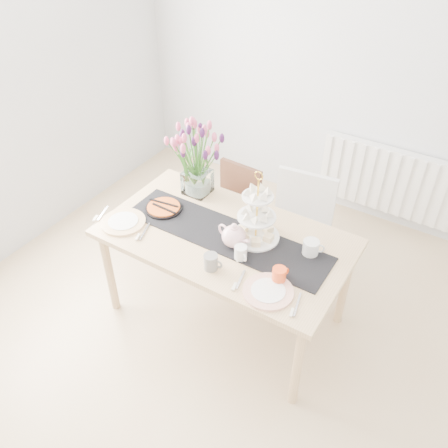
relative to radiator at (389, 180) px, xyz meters
The scene contains 16 objects.
room_shell 2.40m from the radiator, 102.86° to the right, with size 4.50×4.50×4.50m.
radiator is the anchor object (origin of this frame).
dining_table 1.81m from the radiator, 110.17° to the right, with size 1.60×0.90×0.75m.
chair_brown 1.39m from the radiator, 134.00° to the right, with size 0.41×0.41×0.76m.
chair_white 1.12m from the radiator, 109.54° to the right, with size 0.49×0.49×0.90m.
table_runner 1.82m from the radiator, 110.17° to the right, with size 1.40×0.35×0.01m, color black.
tulip_vase 1.84m from the radiator, 127.35° to the right, with size 0.64×0.64×0.54m.
cake_stand 1.71m from the radiator, 105.42° to the right, with size 0.30×0.30×0.45m.
teapot 1.85m from the radiator, 106.65° to the right, with size 0.25×0.20×0.16m, color white, non-canonical shape.
cream_jug 1.60m from the radiator, 93.09° to the right, with size 0.10×0.10×0.10m, color silver.
tart_tin 2.04m from the radiator, 123.82° to the right, with size 0.25×0.25×0.03m.
mug_grey 2.08m from the radiator, 104.98° to the right, with size 0.08×0.08×0.10m, color slate.
mug_white 1.90m from the radiator, 103.14° to the right, with size 0.08×0.08×0.09m, color silver.
mug_orange 1.90m from the radiator, 94.32° to the right, with size 0.08×0.08×0.10m, color #F54D1B.
plate_left 2.33m from the radiator, 123.17° to the right, with size 0.30×0.30×0.02m, color silver.
plate_right 2.01m from the radiator, 94.37° to the right, with size 0.29×0.29×0.02m, color white.
Camera 1 is at (1.11, -1.48, 2.71)m, focal length 38.00 mm.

